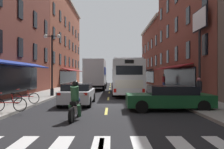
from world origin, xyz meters
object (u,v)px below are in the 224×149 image
at_px(sedan_near, 77,94).
at_px(sedan_far, 100,82).
at_px(billboard_sign, 199,30).
at_px(transit_bus, 125,77).
at_px(bicycle_near, 25,98).
at_px(pedestrian_mid, 163,82).
at_px(motorcycle_rider, 75,103).
at_px(sedan_mid, 169,98).
at_px(box_truck, 95,75).
at_px(pedestrian_rear, 198,90).
at_px(bicycle_mid, 8,104).
at_px(street_lamp_twin, 51,62).

relative_size(sedan_near, sedan_far, 0.95).
xyz_separation_m(billboard_sign, transit_bus, (-5.41, 5.75, -3.61)).
distance_m(sedan_far, bicycle_near, 23.82).
distance_m(bicycle_near, pedestrian_mid, 17.90).
bearing_deg(motorcycle_rider, sedan_mid, 29.51).
bearing_deg(box_truck, pedestrian_rear, -64.34).
distance_m(billboard_sign, transit_bus, 8.68).
bearing_deg(pedestrian_mid, bicycle_near, -162.55).
xyz_separation_m(box_truck, sedan_mid, (5.12, -17.03, -1.25)).
bearing_deg(bicycle_mid, billboard_sign, 30.34).
bearing_deg(sedan_mid, box_truck, 106.73).
height_order(transit_bus, pedestrian_mid, transit_bus).
bearing_deg(sedan_mid, sedan_near, 154.64).
relative_size(box_truck, pedestrian_rear, 4.32).
relative_size(pedestrian_mid, street_lamp_twin, 0.35).
distance_m(motorcycle_rider, pedestrian_rear, 8.13).
distance_m(bicycle_near, street_lamp_twin, 6.12).
distance_m(billboard_sign, sedan_far, 22.13).
relative_size(sedan_near, pedestrian_rear, 2.73).
xyz_separation_m(box_truck, pedestrian_rear, (7.35, -15.30, -0.98)).
xyz_separation_m(billboard_sign, pedestrian_rear, (-1.45, -3.81, -4.38)).
bearing_deg(pedestrian_rear, sedan_near, -170.17).
xyz_separation_m(billboard_sign, box_truck, (-8.80, 11.49, -3.40)).
height_order(motorcycle_rider, bicycle_near, motorcycle_rider).
bearing_deg(bicycle_mid, motorcycle_rider, -21.12).
xyz_separation_m(billboard_sign, motorcycle_rider, (-8.31, -8.16, -4.62)).
xyz_separation_m(sedan_far, motorcycle_rider, (0.30, -28.02, -0.04)).
height_order(box_truck, pedestrian_mid, box_truck).
distance_m(billboard_sign, bicycle_near, 13.52).
relative_size(box_truck, bicycle_near, 4.03).
bearing_deg(pedestrian_mid, transit_bus, -171.21).
height_order(bicycle_mid, pedestrian_mid, pedestrian_mid).
distance_m(box_truck, sedan_mid, 17.83).
bearing_deg(billboard_sign, pedestrian_mid, 93.30).
bearing_deg(box_truck, sedan_near, -90.57).
xyz_separation_m(bicycle_mid, pedestrian_rear, (10.25, 3.04, 0.45)).
distance_m(box_truck, street_lamp_twin, 10.16).
bearing_deg(sedan_mid, sedan_far, 100.99).
relative_size(billboard_sign, box_truck, 0.99).
relative_size(transit_bus, pedestrian_mid, 6.39).
bearing_deg(sedan_far, motorcycle_rider, -89.39).
xyz_separation_m(transit_bus, street_lamp_twin, (-6.44, -3.88, 1.31)).
relative_size(bicycle_near, pedestrian_rear, 1.07).
xyz_separation_m(bicycle_near, street_lamp_twin, (0.22, 5.57, 2.53)).
xyz_separation_m(sedan_near, pedestrian_mid, (8.37, 13.05, 0.39)).
distance_m(pedestrian_mid, pedestrian_rear, 13.84).
bearing_deg(billboard_sign, street_lamp_twin, 171.05).
bearing_deg(transit_bus, motorcycle_rider, -101.77).
bearing_deg(pedestrian_rear, bicycle_near, -164.90).
xyz_separation_m(pedestrian_mid, pedestrian_rear, (-0.87, -13.81, -0.13)).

